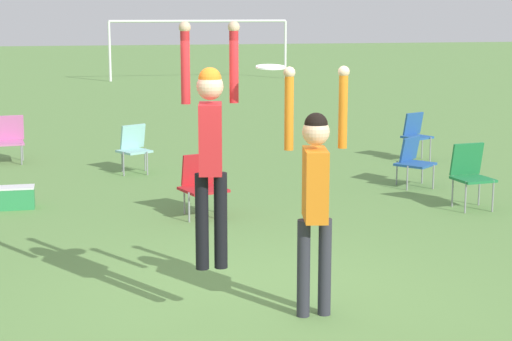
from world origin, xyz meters
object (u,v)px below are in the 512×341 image
at_px(camping_chair_4, 413,158).
at_px(camping_chair_0, 134,145).
at_px(person_defending, 315,185).
at_px(person_jumping, 211,140).
at_px(camping_chair_1, 415,132).
at_px(camping_chair_5, 202,181).
at_px(camping_chair_2, 470,171).
at_px(camping_chair_3, 8,137).
at_px(cooler_box, 16,197).
at_px(frisbee, 271,67).

bearing_deg(camping_chair_4, camping_chair_0, -65.85).
bearing_deg(person_defending, camping_chair_4, 159.62).
bearing_deg(person_jumping, camping_chair_0, 11.71).
height_order(camping_chair_1, camping_chair_5, camping_chair_1).
relative_size(camping_chair_0, camping_chair_5, 0.98).
bearing_deg(camping_chair_2, camping_chair_5, -12.48).
relative_size(camping_chair_0, camping_chair_1, 0.93).
distance_m(person_jumping, person_defending, 1.02).
distance_m(camping_chair_1, camping_chair_3, 7.49).
height_order(person_defending, camping_chair_0, person_defending).
bearing_deg(camping_chair_4, camping_chair_3, -69.08).
distance_m(camping_chair_3, cooler_box, 3.90).
height_order(person_defending, camping_chair_1, person_defending).
distance_m(person_defending, camping_chair_0, 7.49).
distance_m(camping_chair_2, camping_chair_4, 1.62).
bearing_deg(person_defending, frisbee, -66.92).
bearing_deg(cooler_box, camping_chair_3, 94.77).
distance_m(camping_chair_2, cooler_box, 6.40).
bearing_deg(person_defending, camping_chair_2, 148.28).
relative_size(camping_chair_5, cooler_box, 1.61).
relative_size(frisbee, camping_chair_3, 0.30).
height_order(frisbee, camping_chair_5, frisbee).
bearing_deg(cooler_box, camping_chair_1, 19.54).
xyz_separation_m(person_defending, frisbee, (-0.44, -0.10, 1.06)).
bearing_deg(camping_chair_2, frisbee, 37.72).
bearing_deg(frisbee, camping_chair_1, 59.02).
bearing_deg(frisbee, person_defending, 12.60).
bearing_deg(camping_chair_3, camping_chair_4, 144.60).
bearing_deg(frisbee, camping_chair_3, 107.26).
bearing_deg(cooler_box, frisbee, -64.21).
bearing_deg(camping_chair_5, camping_chair_0, -96.50).
relative_size(camping_chair_2, camping_chair_4, 1.14).
bearing_deg(camping_chair_1, frisbee, 33.58).
bearing_deg(camping_chair_3, camping_chair_1, 163.25).
xyz_separation_m(person_jumping, cooler_box, (-1.99, 4.84, -1.48)).
bearing_deg(camping_chair_3, camping_chair_0, 138.83).
bearing_deg(camping_chair_5, person_defending, 77.93).
height_order(camping_chair_1, camping_chair_2, camping_chair_2).
bearing_deg(camping_chair_2, person_jumping, 32.26).
height_order(person_jumping, cooler_box, person_jumping).
bearing_deg(camping_chair_1, camping_chair_0, -23.98).
distance_m(person_jumping, camping_chair_5, 4.07).
bearing_deg(camping_chair_5, cooler_box, -39.07).
distance_m(person_defending, frisbee, 1.15).
xyz_separation_m(camping_chair_0, cooler_box, (-1.84, -2.36, -0.31)).
distance_m(camping_chair_0, camping_chair_3, 2.64).
height_order(frisbee, camping_chair_2, frisbee).
bearing_deg(person_defending, camping_chair_0, -161.27).
height_order(camping_chair_3, cooler_box, camping_chair_3).
height_order(frisbee, camping_chair_4, frisbee).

